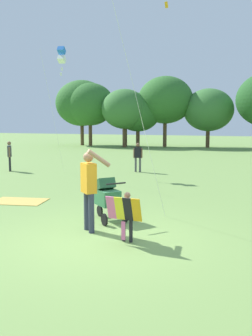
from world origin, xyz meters
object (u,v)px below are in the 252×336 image
(kite_orange_delta, at_px, (61,55))
(picnic_blanket, at_px, (19,201))
(stroller, at_px, (107,195))
(person_adult_flyer, at_px, (89,184))
(child_with_butterfly_kite, at_px, (126,212))
(person_couple_left, at_px, (138,155))
(person_red_shirt, at_px, (10,154))

(kite_orange_delta, relative_size, picnic_blanket, 3.74)
(stroller, relative_size, kite_orange_delta, 0.18)
(person_adult_flyer, bearing_deg, child_with_butterfly_kite, -19.99)
(child_with_butterfly_kite, distance_m, picnic_blanket, 4.90)
(person_adult_flyer, distance_m, stroller, 1.04)
(child_with_butterfly_kite, relative_size, person_couple_left, 0.72)
(person_adult_flyer, height_order, picnic_blanket, person_adult_flyer)
(child_with_butterfly_kite, relative_size, person_adult_flyer, 0.55)
(person_red_shirt, xyz_separation_m, person_couple_left, (5.82, 2.09, -0.03))
(child_with_butterfly_kite, distance_m, person_adult_flyer, 1.16)
(stroller, bearing_deg, picnic_blanket, 165.43)
(stroller, bearing_deg, kite_orange_delta, 128.78)
(child_with_butterfly_kite, bearing_deg, kite_orange_delta, 128.77)
(stroller, relative_size, person_red_shirt, 0.72)
(child_with_butterfly_kite, bearing_deg, picnic_blanket, 153.49)
(person_couple_left, distance_m, picnic_blanket, 7.53)
(person_adult_flyer, bearing_deg, person_red_shirt, 138.88)
(stroller, distance_m, person_couple_left, 8.61)
(picnic_blanket, bearing_deg, person_red_shirt, 132.22)
(stroller, bearing_deg, person_adult_flyer, -87.65)
(child_with_butterfly_kite, distance_m, person_couple_left, 10.18)
(person_adult_flyer, height_order, person_red_shirt, person_adult_flyer)
(person_adult_flyer, xyz_separation_m, person_couple_left, (-2.37, 9.23, -0.22))
(child_with_butterfly_kite, height_order, picnic_blanket, child_with_butterfly_kite)
(person_red_shirt, height_order, picnic_blanket, person_red_shirt)
(child_with_butterfly_kite, height_order, kite_orange_delta, kite_orange_delta)
(person_adult_flyer, xyz_separation_m, picnic_blanket, (-3.34, 1.80, -1.03))
(kite_orange_delta, relative_size, person_couple_left, 4.19)
(kite_orange_delta, xyz_separation_m, person_red_shirt, (-2.57, -0.75, -4.53))
(stroller, xyz_separation_m, picnic_blanket, (-3.30, 0.86, -0.60))
(child_with_butterfly_kite, bearing_deg, person_adult_flyer, 160.01)
(kite_orange_delta, height_order, person_red_shirt, kite_orange_delta)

